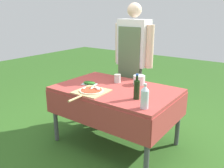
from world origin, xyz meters
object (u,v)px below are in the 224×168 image
object	(u,v)px
oil_bottle	(137,89)
water_bottle	(145,97)
person_cook	(133,55)
pizza_on_peel	(91,91)
sauce_jar	(117,79)
herb_container	(89,83)
mixing_tub	(139,80)
prep_table	(116,95)

from	to	relation	value
oil_bottle	water_bottle	distance (m)	0.25
person_cook	pizza_on_peel	world-z (taller)	person_cook
pizza_on_peel	sauce_jar	xyz separation A→B (m)	(0.02, 0.48, 0.03)
herb_container	mixing_tub	bearing A→B (deg)	36.39
person_cook	mixing_tub	bearing A→B (deg)	136.28
pizza_on_peel	water_bottle	xyz separation A→B (m)	(0.70, -0.05, 0.10)
water_bottle	sauce_jar	distance (m)	0.87
sauce_jar	mixing_tub	bearing A→B (deg)	20.07
person_cook	pizza_on_peel	size ratio (longest dim) A/B	3.11
person_cook	herb_container	bearing A→B (deg)	82.87
person_cook	oil_bottle	world-z (taller)	person_cook
person_cook	pizza_on_peel	xyz separation A→B (m)	(0.04, -0.96, -0.27)
herb_container	mixing_tub	world-z (taller)	mixing_tub
pizza_on_peel	oil_bottle	bearing A→B (deg)	10.38
herb_container	sauce_jar	bearing A→B (deg)	48.93
oil_bottle	herb_container	bearing A→B (deg)	172.61
pizza_on_peel	prep_table	bearing A→B (deg)	61.71
water_bottle	prep_table	bearing A→B (deg)	148.93
prep_table	mixing_tub	xyz separation A→B (m)	(0.15, 0.29, 0.14)
person_cook	oil_bottle	xyz separation A→B (m)	(0.56, -0.85, -0.18)
prep_table	water_bottle	bearing A→B (deg)	-31.07
oil_bottle	water_bottle	size ratio (longest dim) A/B	1.11
pizza_on_peel	herb_container	xyz separation A→B (m)	(-0.21, 0.21, 0.00)
pizza_on_peel	oil_bottle	size ratio (longest dim) A/B	2.05
mixing_tub	oil_bottle	bearing A→B (deg)	-63.27
pizza_on_peel	sauce_jar	world-z (taller)	sauce_jar
oil_bottle	prep_table	bearing A→B (deg)	156.07
mixing_tub	water_bottle	bearing A→B (deg)	-56.61
prep_table	person_cook	size ratio (longest dim) A/B	0.84
pizza_on_peel	oil_bottle	xyz separation A→B (m)	(0.52, 0.12, 0.09)
oil_bottle	mixing_tub	distance (m)	0.52
person_cook	water_bottle	size ratio (longest dim) A/B	7.09
pizza_on_peel	sauce_jar	bearing A→B (deg)	84.73
oil_bottle	water_bottle	xyz separation A→B (m)	(0.19, -0.17, 0.01)
pizza_on_peel	herb_container	world-z (taller)	pizza_on_peel
oil_bottle	person_cook	bearing A→B (deg)	123.42
pizza_on_peel	water_bottle	distance (m)	0.71
herb_container	mixing_tub	xyz separation A→B (m)	(0.50, 0.37, 0.04)
prep_table	mixing_tub	bearing A→B (deg)	63.38
mixing_tub	sauce_jar	distance (m)	0.28
prep_table	herb_container	world-z (taller)	herb_container
person_cook	sauce_jar	world-z (taller)	person_cook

